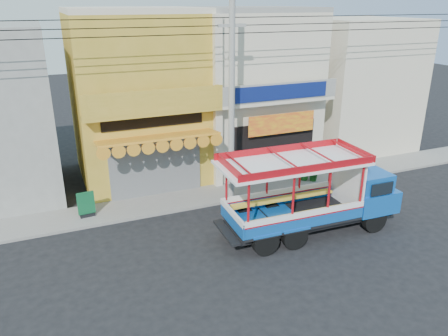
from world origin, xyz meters
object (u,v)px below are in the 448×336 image
at_px(green_sign, 86,206).
at_px(potted_plant_c, 334,162).
at_px(songthaew_truck, 322,192).
at_px(potted_plant_a, 304,171).
at_px(potted_plant_b, 312,170).
at_px(utility_pole, 235,90).

distance_m(green_sign, potted_plant_c, 12.62).
relative_size(songthaew_truck, potted_plant_c, 7.48).
distance_m(potted_plant_a, potted_plant_b, 0.44).
xyz_separation_m(songthaew_truck, green_sign, (-8.43, 4.48, -1.02)).
distance_m(green_sign, potted_plant_a, 10.48).
height_order(utility_pole, green_sign, utility_pole).
height_order(potted_plant_b, potted_plant_c, potted_plant_b).
bearing_deg(songthaew_truck, potted_plant_b, 60.30).
bearing_deg(potted_plant_c, songthaew_truck, -45.17).
distance_m(utility_pole, potted_plant_b, 6.20).
relative_size(potted_plant_a, potted_plant_c, 0.93).
xyz_separation_m(utility_pole, potted_plant_b, (4.39, 0.30, -4.37)).
xyz_separation_m(utility_pole, potted_plant_a, (4.07, 0.58, -4.47)).
relative_size(songthaew_truck, potted_plant_a, 8.03).
bearing_deg(potted_plant_a, potted_plant_c, -47.04).
relative_size(utility_pole, potted_plant_a, 31.49).
xyz_separation_m(green_sign, potted_plant_b, (10.80, -0.31, 0.09)).
relative_size(utility_pole, green_sign, 26.09).
bearing_deg(potted_plant_b, potted_plant_a, 14.84).
bearing_deg(utility_pole, songthaew_truck, -62.43).
xyz_separation_m(potted_plant_a, potted_plant_b, (0.32, -0.28, 0.10)).
bearing_deg(utility_pole, green_sign, 174.52).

